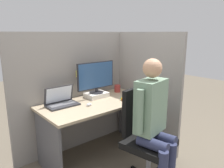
% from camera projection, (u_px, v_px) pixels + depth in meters
% --- Properties ---
extents(ground_plane, '(12.00, 12.00, 0.00)m').
position_uv_depth(ground_plane, '(115.00, 166.00, 2.66)').
color(ground_plane, '#665B4C').
extents(cubicle_panel_back, '(1.92, 0.05, 1.60)m').
position_uv_depth(cubicle_panel_back, '(80.00, 91.00, 3.03)').
color(cubicle_panel_back, gray).
rests_on(cubicle_panel_back, ground).
extents(cubicle_panel_right, '(0.04, 1.36, 1.60)m').
position_uv_depth(cubicle_panel_right, '(140.00, 88.00, 3.15)').
color(cubicle_panel_right, gray).
rests_on(cubicle_panel_right, ground).
extents(desk, '(1.42, 0.71, 0.73)m').
position_uv_depth(desk, '(97.00, 115.00, 2.80)').
color(desk, tan).
rests_on(desk, ground).
extents(paper_box, '(0.29, 0.21, 0.06)m').
position_uv_depth(paper_box, '(96.00, 95.00, 2.96)').
color(paper_box, white).
rests_on(paper_box, desk).
extents(monitor, '(0.57, 0.19, 0.42)m').
position_uv_depth(monitor, '(96.00, 77.00, 2.91)').
color(monitor, '#232328').
rests_on(monitor, paper_box).
extents(laptop, '(0.37, 0.22, 0.23)m').
position_uv_depth(laptop, '(62.00, 102.00, 2.62)').
color(laptop, '#2D2D33').
rests_on(laptop, desk).
extents(mouse, '(0.07, 0.04, 0.03)m').
position_uv_depth(mouse, '(89.00, 105.00, 2.61)').
color(mouse, silver).
rests_on(mouse, desk).
extents(stapler, '(0.04, 0.15, 0.04)m').
position_uv_depth(stapler, '(132.00, 91.00, 3.18)').
color(stapler, black).
rests_on(stapler, desk).
extents(carrot_toy, '(0.04, 0.14, 0.04)m').
position_uv_depth(carrot_toy, '(125.00, 100.00, 2.78)').
color(carrot_toy, orange).
rests_on(carrot_toy, desk).
extents(office_chair, '(0.55, 0.59, 1.00)m').
position_uv_depth(office_chair, '(143.00, 134.00, 2.35)').
color(office_chair, black).
rests_on(office_chair, ground).
extents(person, '(0.47, 0.46, 1.35)m').
position_uv_depth(person, '(154.00, 116.00, 2.16)').
color(person, '#282D4C').
rests_on(person, ground).
extents(coffee_mug, '(0.09, 0.09, 0.11)m').
position_uv_depth(coffee_mug, '(117.00, 88.00, 3.22)').
color(coffee_mug, '#A3332D').
rests_on(coffee_mug, desk).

